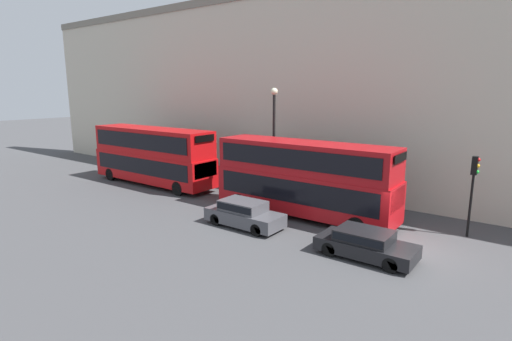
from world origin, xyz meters
TOP-DOWN VIEW (x-y plane):
  - ground_plane at (0.00, 0.00)m, footprint 200.00×200.00m
  - building_facade at (7.00, 0.00)m, footprint 1.10×80.00m
  - bus_leading at (1.60, 6.25)m, footprint 2.59×10.71m
  - bus_second_in_queue at (1.60, 19.48)m, footprint 2.59×11.14m
  - car_dark_sedan at (-1.80, 1.16)m, footprint 1.88×4.22m
  - car_hatchback at (-1.80, 7.91)m, footprint 1.76×4.30m
  - traffic_light at (3.66, -2.00)m, footprint 0.30×0.36m
  - street_lamp at (3.29, 9.47)m, footprint 0.44×0.44m
  - pedestrian at (3.71, 7.98)m, footprint 0.36×0.36m

SIDE VIEW (x-z plane):
  - ground_plane at x=0.00m, z-range 0.00..0.00m
  - car_dark_sedan at x=-1.80m, z-range 0.05..1.28m
  - pedestrian at x=3.71m, z-range -0.06..1.49m
  - car_hatchback at x=-1.80m, z-range 0.04..1.45m
  - bus_leading at x=1.60m, z-range 0.23..4.55m
  - bus_second_in_queue at x=1.60m, z-range 0.22..4.58m
  - traffic_light at x=3.66m, z-range 0.89..4.95m
  - street_lamp at x=3.29m, z-range 0.79..8.10m
  - building_facade at x=7.00m, z-range 0.30..14.54m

